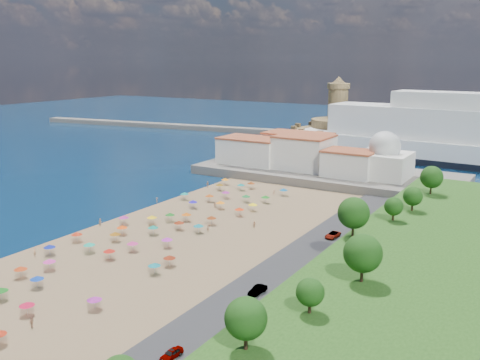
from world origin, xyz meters
The scene contains 11 objects.
ground centered at (0.00, 0.00, 0.00)m, with size 700.00×700.00×0.00m, color #071938.
terrace centered at (10.00, 73.00, 1.50)m, with size 90.00×36.00×3.00m, color #59544C.
jetty centered at (-12.00, 108.00, 1.20)m, with size 18.00×70.00×2.40m, color #59544C.
breakwater centered at (-110.00, 153.00, 1.30)m, with size 200.00×7.00×2.60m, color #59544C.
waterfront_buildings centered at (-3.05, 73.64, 7.88)m, with size 57.00×29.00×11.00m.
domed_building centered at (30.00, 71.00, 8.97)m, with size 16.00×16.00×15.00m.
fortress centered at (-12.00, 138.00, 6.68)m, with size 40.00×40.00×32.40m.
beach_parasols centered at (-1.47, -10.96, 2.15)m, with size 32.34×113.95×2.20m.
beachgoers centered at (-3.53, 9.16, 1.11)m, with size 35.80×92.15×1.87m.
parked_cars centered at (36.00, -10.84, 1.36)m, with size 2.58×62.87×1.36m.
hillside_trees centered at (48.81, -5.20, 10.25)m, with size 15.88×111.31×8.04m.
Camera 1 is at (77.99, -96.61, 40.50)m, focal length 40.00 mm.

